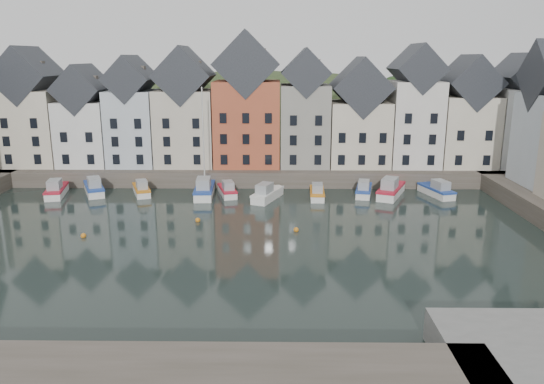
{
  "coord_description": "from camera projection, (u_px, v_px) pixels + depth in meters",
  "views": [
    {
      "loc": [
        4.25,
        -43.8,
        16.44
      ],
      "look_at": [
        3.65,
        6.0,
        3.67
      ],
      "focal_mm": 35.0,
      "sensor_mm": 36.0,
      "label": 1
    }
  ],
  "objects": [
    {
      "name": "ground",
      "position": [
        230.0,
        249.0,
        46.56
      ],
      "size": [
        260.0,
        260.0,
        0.0
      ],
      "primitive_type": "plane",
      "color": "black",
      "rests_on": "ground"
    },
    {
      "name": "far_quay",
      "position": [
        248.0,
        168.0,
        75.37
      ],
      "size": [
        90.0,
        16.0,
        2.0
      ],
      "primitive_type": "cube",
      "color": "#464035",
      "rests_on": "ground"
    },
    {
      "name": "hillside",
      "position": [
        257.0,
        235.0,
        105.26
      ],
      "size": [
        153.6,
        70.4,
        64.0
      ],
      "color": "#223319",
      "rests_on": "ground"
    },
    {
      "name": "far_terrace",
      "position": [
        271.0,
        114.0,
        71.44
      ],
      "size": [
        72.37,
        8.16,
        17.78
      ],
      "color": "beige",
      "rests_on": "far_quay"
    },
    {
      "name": "mooring_buoys",
      "position": [
        194.0,
        228.0,
        51.74
      ],
      "size": [
        20.5,
        5.5,
        0.5
      ],
      "color": "orange",
      "rests_on": "ground"
    },
    {
      "name": "boat_a",
      "position": [
        56.0,
        190.0,
        64.19
      ],
      "size": [
        3.12,
        6.38,
        2.35
      ],
      "rotation": [
        0.0,
        0.0,
        0.21
      ],
      "color": "silver",
      "rests_on": "ground"
    },
    {
      "name": "boat_b",
      "position": [
        94.0,
        188.0,
        65.17
      ],
      "size": [
        4.35,
        6.5,
        2.4
      ],
      "rotation": [
        0.0,
        0.0,
        0.42
      ],
      "color": "silver",
      "rests_on": "ground"
    },
    {
      "name": "boat_c",
      "position": [
        142.0,
        189.0,
        64.91
      ],
      "size": [
        3.45,
        5.63,
        2.07
      ],
      "rotation": [
        0.0,
        0.0,
        0.36
      ],
      "color": "silver",
      "rests_on": "ground"
    },
    {
      "name": "boat_d",
      "position": [
        204.0,
        189.0,
        64.02
      ],
      "size": [
        2.53,
        7.02,
        13.21
      ],
      "rotation": [
        0.0,
        0.0,
        0.06
      ],
      "color": "silver",
      "rests_on": "ground"
    },
    {
      "name": "boat_e",
      "position": [
        227.0,
        190.0,
        64.52
      ],
      "size": [
        2.96,
        5.58,
        2.05
      ],
      "rotation": [
        0.0,
        0.0,
        0.26
      ],
      "color": "silver",
      "rests_on": "ground"
    },
    {
      "name": "boat_f",
      "position": [
        267.0,
        194.0,
        62.43
      ],
      "size": [
        3.97,
        6.3,
        2.32
      ],
      "rotation": [
        0.0,
        0.0,
        -0.38
      ],
      "color": "silver",
      "rests_on": "ground"
    },
    {
      "name": "boat_g",
      "position": [
        317.0,
        193.0,
        63.26
      ],
      "size": [
        1.9,
        5.43,
        2.06
      ],
      "rotation": [
        0.0,
        0.0,
        -0.04
      ],
      "color": "silver",
      "rests_on": "ground"
    },
    {
      "name": "boat_h",
      "position": [
        364.0,
        190.0,
        64.56
      ],
      "size": [
        2.84,
        5.82,
        2.14
      ],
      "rotation": [
        0.0,
        0.0,
        -0.21
      ],
      "color": "silver",
      "rests_on": "ground"
    },
    {
      "name": "boat_i",
      "position": [
        391.0,
        190.0,
        63.91
      ],
      "size": [
        4.74,
        7.21,
        2.66
      ],
      "rotation": [
        0.0,
        0.0,
        -0.41
      ],
      "color": "silver",
      "rests_on": "ground"
    },
    {
      "name": "boat_j",
      "position": [
        437.0,
        190.0,
        64.23
      ],
      "size": [
        3.37,
        6.15,
        2.26
      ],
      "rotation": [
        0.0,
        0.0,
        0.28
      ],
      "color": "silver",
      "rests_on": "ground"
    }
  ]
}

